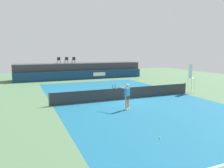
{
  "coord_description": "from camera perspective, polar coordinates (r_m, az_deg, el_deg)",
  "views": [
    {
      "loc": [
        -8.01,
        -16.1,
        4.0
      ],
      "look_at": [
        -0.42,
        2.0,
        1.0
      ],
      "focal_mm": 35.23,
      "sensor_mm": 36.0,
      "label": 1
    }
  ],
  "objects": [
    {
      "name": "spectator_chair_far_left",
      "position": [
        31.52,
        -13.66,
        6.07
      ],
      "size": [
        0.48,
        0.48,
        0.89
      ],
      "color": "#1E232D",
      "rests_on": "spectator_platform"
    },
    {
      "name": "court_inner",
      "position": [
        18.42,
        3.63,
        -3.86
      ],
      "size": [
        12.0,
        22.0,
        0.0
      ],
      "primitive_type": "cube",
      "color": "#16597A",
      "rests_on": "ground"
    },
    {
      "name": "spectator_chair_left",
      "position": [
        31.86,
        -11.74,
        6.16
      ],
      "size": [
        0.44,
        0.44,
        0.89
      ],
      "color": "#1E232D",
      "rests_on": "spectator_platform"
    },
    {
      "name": "umpire_chair",
      "position": [
        22.02,
        19.8,
        1.89
      ],
      "size": [
        0.44,
        0.44,
        2.76
      ],
      "color": "white",
      "rests_on": "ground"
    },
    {
      "name": "tennis_ball",
      "position": [
        10.58,
        12.27,
        -13.5
      ],
      "size": [
        0.07,
        0.07,
        0.07
      ],
      "primitive_type": "sphere",
      "color": "#D8EA33",
      "rests_on": "court_inner"
    },
    {
      "name": "spectator_chair_center",
      "position": [
        31.88,
        -9.94,
        6.21
      ],
      "size": [
        0.47,
        0.47,
        0.89
      ],
      "color": "#1E232D",
      "rests_on": "spectator_platform"
    },
    {
      "name": "tennis_net",
      "position": [
        18.32,
        3.65,
        -2.42
      ],
      "size": [
        12.4,
        0.02,
        0.95
      ],
      "primitive_type": "cube",
      "color": "#2D2D2D",
      "rests_on": "ground"
    },
    {
      "name": "sponsor_wall",
      "position": [
        30.85,
        -7.54,
        2.29
      ],
      "size": [
        18.0,
        0.22,
        1.2
      ],
      "color": "navy",
      "rests_on": "ground"
    },
    {
      "name": "tennis_player",
      "position": [
        14.96,
        3.87,
        -3.05
      ],
      "size": [
        1.06,
        1.04,
        1.77
      ],
      "color": "white",
      "rests_on": "court_inner"
    },
    {
      "name": "net_post_far",
      "position": [
        21.75,
        18.45,
        -1.02
      ],
      "size": [
        0.1,
        0.1,
        1.0
      ],
      "primitive_type": "cylinder",
      "color": "#4C4C51",
      "rests_on": "ground"
    },
    {
      "name": "spectator_platform",
      "position": [
        32.53,
        -8.41,
        3.48
      ],
      "size": [
        18.0,
        2.8,
        2.2
      ],
      "primitive_type": "cube",
      "color": "#38383D",
      "rests_on": "ground"
    },
    {
      "name": "ground_plane",
      "position": [
        21.09,
        0.01,
        -2.24
      ],
      "size": [
        48.0,
        48.0,
        0.0
      ],
      "primitive_type": "plane",
      "color": "#4C704C"
    },
    {
      "name": "net_post_near",
      "position": [
        16.57,
        -15.99,
        -3.84
      ],
      "size": [
        0.1,
        0.1,
        1.0
      ],
      "primitive_type": "cylinder",
      "color": "#4C4C51",
      "rests_on": "ground"
    }
  ]
}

